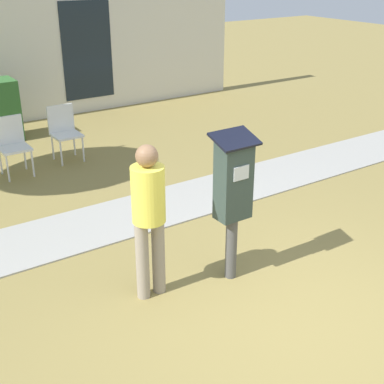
% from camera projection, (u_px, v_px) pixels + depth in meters
% --- Properties ---
extents(ground_plane, '(40.00, 40.00, 0.00)m').
position_uv_depth(ground_plane, '(305.00, 322.00, 4.98)').
color(ground_plane, olive).
extents(sidewalk, '(12.00, 1.10, 0.02)m').
position_uv_depth(sidewalk, '(152.00, 210.00, 7.15)').
color(sidewalk, '#A3A099').
rests_on(sidewalk, ground).
extents(building_facade, '(10.00, 0.26, 3.20)m').
position_uv_depth(building_facade, '(17.00, 41.00, 10.43)').
color(building_facade, silver).
rests_on(building_facade, ground).
extents(parking_meter, '(0.44, 0.31, 1.59)m').
position_uv_depth(parking_meter, '(233.00, 189.00, 5.27)').
color(parking_meter, '#4C4C4C').
rests_on(parking_meter, ground).
extents(person_standing, '(0.32, 0.32, 1.58)m').
position_uv_depth(person_standing, '(149.00, 211.00, 5.02)').
color(person_standing, gray).
rests_on(person_standing, ground).
extents(outdoor_chair_left, '(0.44, 0.44, 0.90)m').
position_uv_depth(outdoor_chair_left, '(12.00, 141.00, 8.15)').
color(outdoor_chair_left, white).
rests_on(outdoor_chair_left, ground).
extents(outdoor_chair_middle, '(0.44, 0.44, 0.90)m').
position_uv_depth(outdoor_chair_middle, '(64.00, 128.00, 8.75)').
color(outdoor_chair_middle, white).
rests_on(outdoor_chair_middle, ground).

